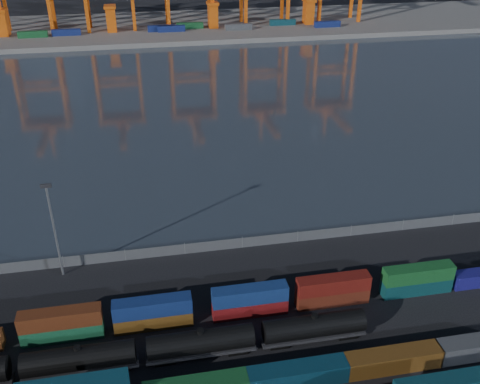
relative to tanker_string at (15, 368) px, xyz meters
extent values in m
plane|color=black|center=(33.41, -4.34, -2.25)|extent=(700.00, 700.00, 0.00)
plane|color=#28313B|center=(33.41, 100.66, -2.24)|extent=(700.00, 700.00, 0.00)
cube|color=#514F4C|center=(33.41, 205.66, -1.25)|extent=(700.00, 70.00, 2.00)
cube|color=#0B2B3B|center=(34.51, -6.79, -0.87)|extent=(12.75, 2.59, 2.76)
cube|color=#563411|center=(47.30, -6.79, -0.87)|extent=(12.75, 2.59, 2.76)
cube|color=#165433|center=(4.92, 6.82, -1.05)|extent=(11.03, 2.24, 2.39)
cube|color=#562511|center=(4.92, 6.82, 1.34)|extent=(11.03, 2.24, 2.39)
cube|color=#5B3912|center=(17.34, 6.82, -1.05)|extent=(11.03, 2.24, 2.39)
cube|color=navy|center=(17.34, 6.82, 1.34)|extent=(11.03, 2.24, 2.39)
cube|color=maroon|center=(31.26, 6.82, -1.05)|extent=(11.03, 2.24, 2.39)
cube|color=navy|center=(31.26, 6.82, 1.34)|extent=(11.03, 2.24, 2.39)
cube|color=#551E11|center=(43.86, 6.82, -1.05)|extent=(11.03, 2.24, 2.39)
cube|color=#60140E|center=(43.86, 6.82, 1.34)|extent=(11.03, 2.24, 2.39)
cube|color=#0B373B|center=(57.42, 6.82, -1.05)|extent=(11.03, 2.24, 2.39)
cube|color=#165323|center=(57.42, 6.82, 1.34)|extent=(11.03, 2.24, 2.39)
cylinder|color=black|center=(7.75, 0.00, 0.24)|extent=(14.05, 3.13, 3.13)
cylinder|color=black|center=(7.75, 0.00, 1.97)|extent=(0.86, 0.86, 0.54)
cube|color=black|center=(7.75, 0.00, -1.49)|extent=(14.59, 2.16, 0.43)
cube|color=black|center=(2.89, 0.00, -1.92)|extent=(2.70, 1.94, 0.65)
cube|color=black|center=(12.61, 0.00, -1.92)|extent=(2.70, 1.94, 0.65)
cylinder|color=black|center=(23.25, 0.00, 0.24)|extent=(14.05, 3.13, 3.13)
cylinder|color=black|center=(23.25, 0.00, 1.97)|extent=(0.86, 0.86, 0.54)
cube|color=black|center=(23.25, 0.00, -1.49)|extent=(14.59, 2.16, 0.43)
cube|color=black|center=(18.39, 0.00, -1.92)|extent=(2.70, 1.94, 0.65)
cube|color=black|center=(28.11, 0.00, -1.92)|extent=(2.70, 1.94, 0.65)
cylinder|color=black|center=(38.75, 0.00, 0.24)|extent=(14.05, 3.13, 3.13)
cylinder|color=black|center=(38.75, 0.00, 1.97)|extent=(0.86, 0.86, 0.54)
cube|color=black|center=(38.75, 0.00, -1.49)|extent=(14.59, 2.16, 0.43)
cube|color=black|center=(33.89, 0.00, -1.92)|extent=(2.70, 1.94, 0.65)
cube|color=black|center=(43.61, 0.00, -1.92)|extent=(2.70, 1.94, 0.65)
cube|color=#595B5E|center=(33.41, 23.66, -1.25)|extent=(160.00, 0.06, 2.00)
cylinder|color=slate|center=(3.41, 23.66, -1.15)|extent=(0.12, 0.12, 2.20)
cylinder|color=slate|center=(13.41, 23.66, -1.15)|extent=(0.12, 0.12, 2.20)
cylinder|color=slate|center=(23.41, 23.66, -1.15)|extent=(0.12, 0.12, 2.20)
cylinder|color=slate|center=(33.41, 23.66, -1.15)|extent=(0.12, 0.12, 2.20)
cylinder|color=slate|center=(43.41, 23.66, -1.15)|extent=(0.12, 0.12, 2.20)
cylinder|color=slate|center=(53.41, 23.66, -1.15)|extent=(0.12, 0.12, 2.20)
cylinder|color=slate|center=(63.41, 23.66, -1.15)|extent=(0.12, 0.12, 2.20)
cylinder|color=slate|center=(73.41, 23.66, -1.15)|extent=(0.12, 0.12, 2.20)
cylinder|color=slate|center=(3.41, 21.66, 5.75)|extent=(0.36, 0.36, 16.00)
cube|color=black|center=(3.41, 21.66, 14.05)|extent=(1.60, 0.40, 0.60)
cube|color=navy|center=(34.06, 190.34, 1.05)|extent=(12.00, 2.44, 2.60)
cube|color=navy|center=(104.75, 186.59, 1.05)|extent=(12.00, 2.44, 2.60)
cube|color=navy|center=(29.77, 191.74, 1.05)|extent=(12.00, 2.44, 2.60)
cube|color=#3F4244|center=(63.78, 188.36, 1.05)|extent=(12.00, 2.44, 2.60)
cube|color=#144C23|center=(-24.34, 189.86, 1.05)|extent=(12.00, 2.44, 2.60)
cube|color=navy|center=(-10.75, 191.19, 1.05)|extent=(12.00, 2.44, 2.60)
cube|color=#144C23|center=(42.75, 195.14, 1.05)|extent=(12.00, 2.44, 2.60)
cube|color=#0C3842|center=(85.82, 194.49, 1.05)|extent=(12.00, 2.44, 2.60)
cube|color=#E2580F|center=(-36.59, 195.66, 4.75)|extent=(4.00, 6.00, 10.00)
cube|color=#E2580F|center=(-36.59, 195.66, 10.25)|extent=(5.00, 7.00, 1.20)
cube|color=#E2580F|center=(8.41, 195.66, 4.75)|extent=(4.00, 6.00, 10.00)
cube|color=#E2580F|center=(8.41, 195.66, 10.25)|extent=(5.00, 7.00, 1.20)
cube|color=#E2580F|center=(53.41, 195.66, 4.75)|extent=(4.00, 6.00, 10.00)
cube|color=#E2580F|center=(53.41, 195.66, 10.25)|extent=(5.00, 7.00, 1.20)
cube|color=#E2580F|center=(98.41, 195.66, 4.75)|extent=(4.00, 6.00, 10.00)
cube|color=#E2580F|center=(98.41, 195.66, 10.25)|extent=(5.00, 7.00, 1.20)
camera|label=1|loc=(18.56, -52.01, 51.22)|focal=40.00mm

